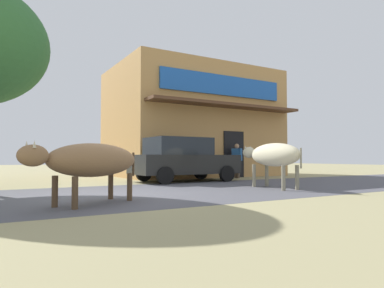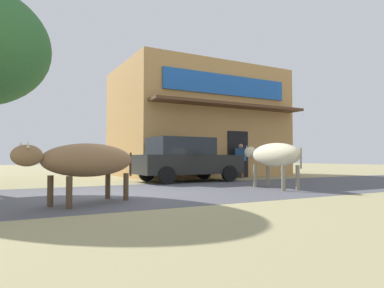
{
  "view_description": "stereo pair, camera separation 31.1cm",
  "coord_description": "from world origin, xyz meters",
  "px_view_note": "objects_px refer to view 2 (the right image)",
  "views": [
    {
      "loc": [
        -2.54,
        -8.2,
        0.9
      ],
      "look_at": [
        2.52,
        0.48,
        1.29
      ],
      "focal_mm": 32.47,
      "sensor_mm": 36.0,
      "label": 1
    },
    {
      "loc": [
        -2.27,
        -8.36,
        0.9
      ],
      "look_at": [
        2.52,
        0.48,
        1.29
      ],
      "focal_mm": 32.47,
      "sensor_mm": 36.0,
      "label": 2
    }
  ],
  "objects_px": {
    "parked_hatchback_car": "(185,159)",
    "cow_near_brown": "(88,161)",
    "cow_far_dark": "(274,155)",
    "pedestrian_by_shop": "(241,158)"
  },
  "relations": [
    {
      "from": "cow_near_brown",
      "to": "pedestrian_by_shop",
      "type": "distance_m",
      "value": 9.45
    },
    {
      "from": "cow_near_brown",
      "to": "cow_far_dark",
      "type": "xyz_separation_m",
      "value": [
        5.49,
        0.85,
        0.13
      ]
    },
    {
      "from": "cow_far_dark",
      "to": "parked_hatchback_car",
      "type": "bearing_deg",
      "value": 104.02
    },
    {
      "from": "parked_hatchback_car",
      "to": "pedestrian_by_shop",
      "type": "height_order",
      "value": "parked_hatchback_car"
    },
    {
      "from": "parked_hatchback_car",
      "to": "cow_far_dark",
      "type": "height_order",
      "value": "parked_hatchback_car"
    },
    {
      "from": "cow_far_dark",
      "to": "cow_near_brown",
      "type": "bearing_deg",
      "value": -171.22
    },
    {
      "from": "parked_hatchback_car",
      "to": "pedestrian_by_shop",
      "type": "xyz_separation_m",
      "value": [
        3.17,
        0.81,
        0.03
      ]
    },
    {
      "from": "parked_hatchback_car",
      "to": "cow_near_brown",
      "type": "distance_m",
      "value": 6.5
    },
    {
      "from": "cow_near_brown",
      "to": "cow_far_dark",
      "type": "bearing_deg",
      "value": 8.78
    },
    {
      "from": "parked_hatchback_car",
      "to": "cow_far_dark",
      "type": "xyz_separation_m",
      "value": [
        0.95,
        -3.8,
        0.13
      ]
    }
  ]
}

